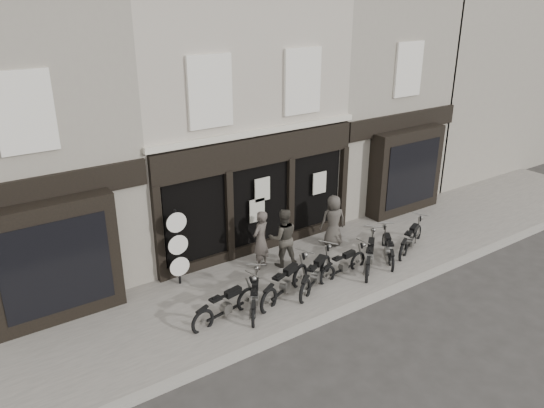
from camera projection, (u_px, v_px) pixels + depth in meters
ground_plane at (317, 291)px, 15.11m from camera, size 90.00×90.00×0.00m
pavement at (298, 277)px, 15.78m from camera, size 30.00×4.20×0.12m
kerb at (347, 309)px, 14.13m from camera, size 30.00×0.25×0.13m
central_building at (211, 113)px, 18.14m from camera, size 7.30×6.22×8.34m
neighbour_left at (11, 142)px, 14.76m from camera, size 5.60×6.73×8.34m
neighbour_right at (350, 96)px, 21.46m from camera, size 5.60×6.73×8.34m
filler_right at (473, 77)px, 25.82m from camera, size 11.00×6.00×8.20m
motorcycle_0 at (226, 307)px, 13.60m from camera, size 2.14×0.68×1.03m
motorcycle_1 at (255, 298)px, 14.05m from camera, size 1.38×1.73×0.96m
motorcycle_2 at (286, 285)px, 14.57m from camera, size 2.20×1.14×1.11m
motorcycle_3 at (316, 276)px, 15.06m from camera, size 2.05×1.37×1.08m
motorcycle_4 at (344, 266)px, 15.72m from camera, size 1.96×0.54×0.94m
motorcycle_5 at (370, 257)px, 16.13m from camera, size 1.83×1.67×1.07m
motorcycle_6 at (388, 250)px, 16.69m from camera, size 1.40×1.71×0.96m
motorcycle_7 at (411, 241)px, 17.25m from camera, size 2.02×1.15×1.03m
man_left at (261, 240)px, 15.84m from camera, size 0.80×0.68×1.85m
man_centre at (283, 238)px, 15.99m from camera, size 1.09×0.98×1.84m
man_right at (333, 221)px, 17.34m from camera, size 0.97×0.79×1.72m
advert_sign_post at (178, 251)px, 14.89m from camera, size 0.59×0.38×2.43m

